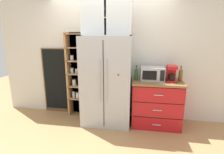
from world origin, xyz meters
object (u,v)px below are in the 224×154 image
at_px(refrigerator, 107,81).
at_px(bottle_green, 136,74).
at_px(microwave, 152,74).
at_px(coffee_maker, 171,73).
at_px(chalkboard_menu, 56,81).
at_px(mug_cream, 158,79).
at_px(bottle_amber, 181,74).

bearing_deg(refrigerator, bottle_green, 3.34).
xyz_separation_m(microwave, coffee_maker, (0.35, -0.04, 0.03)).
bearing_deg(chalkboard_menu, bottle_green, -8.57).
distance_m(mug_cream, bottle_amber, 0.43).
distance_m(mug_cream, chalkboard_menu, 2.28).
bearing_deg(bottle_amber, bottle_green, -175.81).
xyz_separation_m(microwave, mug_cream, (0.10, -0.07, -0.08)).
height_order(refrigerator, mug_cream, refrigerator).
height_order(refrigerator, bottle_amber, refrigerator).
bearing_deg(refrigerator, coffee_maker, 2.29).
height_order(mug_cream, bottle_green, bottle_green).
height_order(mug_cream, bottle_amber, bottle_amber).
height_order(refrigerator, chalkboard_menu, refrigerator).
relative_size(coffee_maker, chalkboard_menu, 0.21).
distance_m(coffee_maker, chalkboard_menu, 2.53).
distance_m(coffee_maker, bottle_amber, 0.18).
relative_size(refrigerator, bottle_amber, 5.97).
bearing_deg(refrigerator, bottle_amber, 3.84).
height_order(refrigerator, coffee_maker, refrigerator).
relative_size(microwave, bottle_green, 1.50).
distance_m(microwave, coffee_maker, 0.35).
bearing_deg(chalkboard_menu, mug_cream, -7.22).
height_order(bottle_green, chalkboard_menu, chalkboard_menu).
distance_m(microwave, bottle_amber, 0.53).
relative_size(coffee_maker, bottle_green, 1.06).
height_order(microwave, bottle_amber, bottle_amber).
height_order(bottle_green, bottle_amber, same).
height_order(bottle_amber, chalkboard_menu, chalkboard_menu).
bearing_deg(mug_cream, refrigerator, -178.52).
bearing_deg(bottle_amber, refrigerator, -176.16).
relative_size(mug_cream, bottle_amber, 0.40).
distance_m(refrigerator, chalkboard_menu, 1.31).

